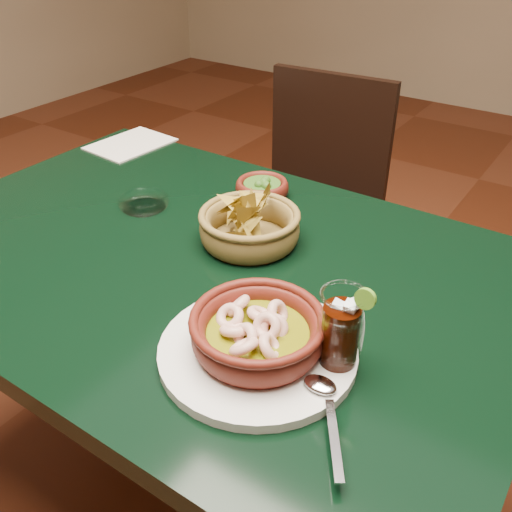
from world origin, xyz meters
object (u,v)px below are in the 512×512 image
Objects in this scene: dining_table at (203,298)px; chip_basket at (249,226)px; shrimp_plate at (258,337)px; dining_chair at (310,211)px; cola_drink at (340,333)px.

dining_table is 0.17m from chip_basket.
shrimp_plate reaches higher than dining_table.
chip_basket reaches higher than dining_chair.
chip_basket is at bearing -71.89° from dining_chair.
dining_chair is 2.49× the size of shrimp_plate.
dining_table is 5.34× the size of chip_basket.
chip_basket is at bearing 61.39° from dining_table.
dining_chair is at bearing 121.12° from cola_drink.
chip_basket is 1.49× the size of cola_drink.
dining_table is 0.32m from shrimp_plate.
shrimp_plate is at bearing -52.97° from chip_basket.
chip_basket reaches higher than shrimp_plate.
chip_basket is (-0.19, 0.25, 0.00)m from shrimp_plate.
chip_basket is 0.37m from cola_drink.
cola_drink is at bearing -19.38° from dining_table.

